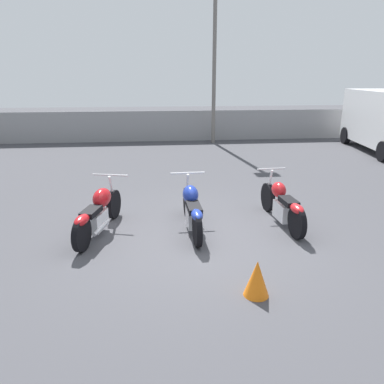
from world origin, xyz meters
TOP-DOWN VIEW (x-y plane):
  - ground_plane at (0.00, 0.00)m, footprint 60.00×60.00m
  - fence_back at (0.00, 10.59)m, footprint 40.00×0.04m
  - light_pole_left at (1.92, 9.95)m, footprint 0.70×0.35m
  - motorcycle_slot_0 at (-1.77, 0.42)m, footprint 0.87×2.10m
  - motorcycle_slot_1 at (-0.04, 0.39)m, footprint 0.69×2.06m
  - motorcycle_slot_2 at (1.76, 0.49)m, footprint 0.62×2.10m
  - traffic_cone_near at (0.58, -1.93)m, footprint 0.34×0.34m

SIDE VIEW (x-z plane):
  - ground_plane at x=0.00m, z-range 0.00..0.00m
  - traffic_cone_near at x=0.58m, z-range 0.00..0.51m
  - motorcycle_slot_2 at x=1.76m, z-range -0.08..0.90m
  - motorcycle_slot_0 at x=-1.77m, z-range -0.06..0.91m
  - motorcycle_slot_1 at x=-0.04m, z-range -0.06..0.92m
  - fence_back at x=0.00m, z-range 0.00..1.34m
  - light_pole_left at x=1.92m, z-range 0.67..7.71m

